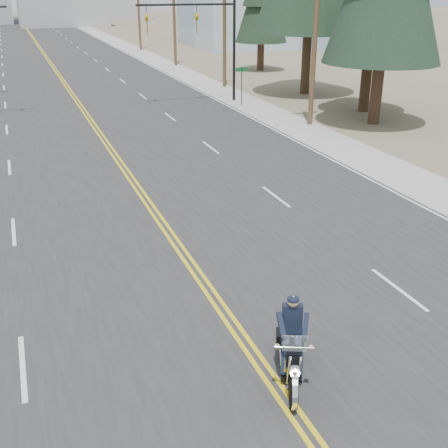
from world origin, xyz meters
TOP-DOWN VIEW (x-y plane):
  - ground_plane at (0.00, 0.00)m, footprint 400.00×400.00m
  - road at (0.00, 70.00)m, footprint 20.00×200.00m
  - sidewalk_right at (11.50, 70.00)m, footprint 3.00×200.00m
  - traffic_mast_right at (8.98, 32.00)m, footprint 7.10×0.26m
  - street_sign at (10.80, 30.00)m, footprint 0.90×0.06m
  - utility_pole_b at (12.50, 23.00)m, footprint 2.20×0.30m
  - utility_pole_c at (12.50, 38.00)m, footprint 2.20×0.30m
  - utility_pole_d at (12.50, 53.00)m, footprint 2.20×0.30m
  - utility_pole_e at (12.50, 70.00)m, footprint 2.20×0.30m
  - motorcyclist at (0.43, 1.61)m, footprint 1.89×2.59m

SIDE VIEW (x-z plane):
  - ground_plane at x=0.00m, z-range 0.00..0.00m
  - road at x=0.00m, z-range 0.00..0.01m
  - sidewalk_right at x=11.50m, z-range 0.00..0.01m
  - motorcyclist at x=0.43m, z-range 0.00..1.86m
  - street_sign at x=10.80m, z-range 0.49..3.12m
  - traffic_mast_right at x=8.98m, z-range 1.44..8.44m
  - utility_pole_c at x=12.50m, z-range 0.23..11.23m
  - utility_pole_e at x=12.50m, z-range 0.23..11.23m
  - utility_pole_b at x=12.50m, z-range 0.23..11.73m
  - utility_pole_d at x=12.50m, z-range 0.23..11.73m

